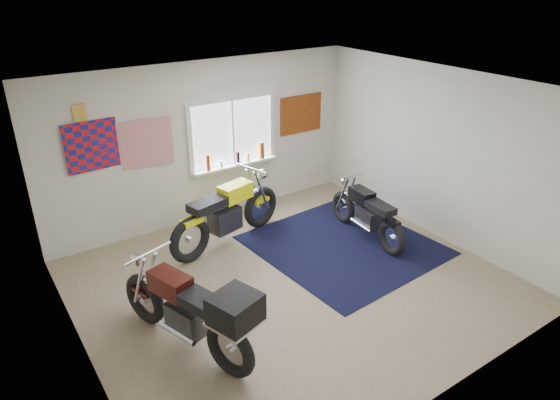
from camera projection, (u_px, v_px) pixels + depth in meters
ground at (292, 282)px, 6.96m from camera, size 5.50×5.50×0.00m
room_shell at (293, 173)px, 6.27m from camera, size 5.50×5.50×5.50m
navy_rug at (343, 245)px, 7.89m from camera, size 2.66×2.76×0.01m
window_assembly at (233, 137)px, 8.49m from camera, size 1.66×0.17×1.26m
oil_bottles at (241, 156)px, 8.64m from camera, size 1.14×0.09×0.30m
flag_display at (79, 113)px, 6.94m from camera, size 1.60×0.10×1.17m
triumph_poster at (301, 114)px, 9.16m from camera, size 0.90×0.03×0.70m
yellow_triumph at (227, 215)px, 7.78m from camera, size 2.19×0.80×1.12m
black_chrome_bike at (367, 215)px, 7.97m from camera, size 0.55×1.80×0.92m
maroon_tourer at (193, 312)px, 5.48m from camera, size 0.99×2.07×1.07m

